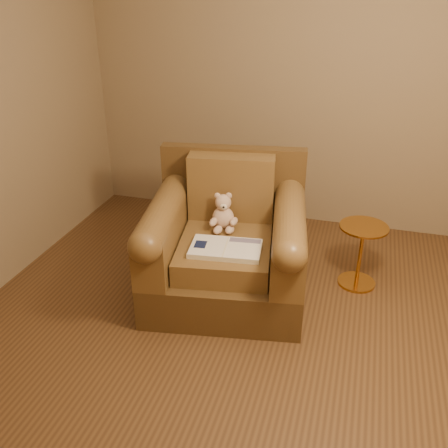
# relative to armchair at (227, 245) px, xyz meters

# --- Properties ---
(floor) EXTENTS (4.00, 4.00, 0.00)m
(floor) POSITION_rel_armchair_xyz_m (0.37, -0.65, -0.38)
(floor) COLOR brown
(floor) RESTS_ON ground
(room) EXTENTS (4.02, 4.02, 2.71)m
(room) POSITION_rel_armchair_xyz_m (0.37, -0.65, 1.34)
(room) COLOR #8E7757
(room) RESTS_ON ground
(armchair) EXTENTS (1.23, 1.19, 0.97)m
(armchair) POSITION_rel_armchair_xyz_m (0.00, 0.00, 0.00)
(armchair) COLOR #51381B
(armchair) RESTS_ON floor
(teddy_bear) EXTENTS (0.20, 0.23, 0.27)m
(teddy_bear) POSITION_rel_armchair_xyz_m (-0.05, 0.08, 0.19)
(teddy_bear) COLOR #D5B095
(teddy_bear) RESTS_ON armchair
(guidebook) EXTENTS (0.50, 0.34, 0.04)m
(guidebook) POSITION_rel_armchair_xyz_m (0.06, -0.24, 0.11)
(guidebook) COLOR beige
(guidebook) RESTS_ON armchair
(side_table) EXTENTS (0.35, 0.35, 0.49)m
(side_table) POSITION_rel_armchair_xyz_m (0.93, 0.34, -0.11)
(side_table) COLOR #BE8234
(side_table) RESTS_ON floor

